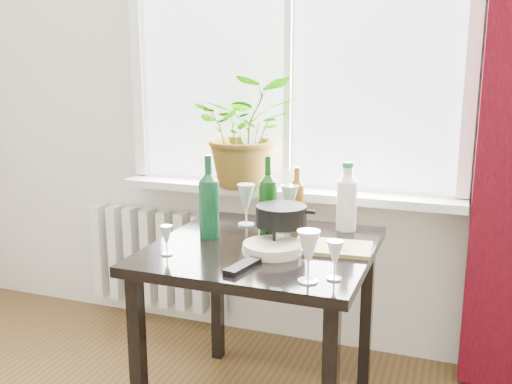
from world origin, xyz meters
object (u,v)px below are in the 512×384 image
(table, at_px, (263,267))
(wineglass_far_right, at_px, (335,260))
(wine_bottle_left, at_px, (209,196))
(wineglass_front_left, at_px, (166,240))
(potted_plant, at_px, (246,132))
(bottle_amber, at_px, (297,196))
(tv_remote, at_px, (243,266))
(cutting_board, at_px, (332,248))
(wineglass_front_right, at_px, (308,256))
(fondue_pot, at_px, (281,225))
(cleaning_bottle, at_px, (347,196))
(wineglass_back_left, at_px, (246,204))
(radiator, at_px, (157,258))
(wineglass_back_center, at_px, (290,206))
(plate_stack, at_px, (272,248))
(wine_bottle_right, at_px, (268,194))

(table, distance_m, wineglass_far_right, 0.47)
(wine_bottle_left, relative_size, wineglass_front_left, 3.06)
(potted_plant, relative_size, bottle_amber, 2.07)
(tv_remote, bearing_deg, cutting_board, 63.80)
(table, xyz_separation_m, wineglass_front_right, (0.27, -0.32, 0.18))
(wineglass_far_right, bearing_deg, table, 142.27)
(potted_plant, distance_m, fondue_pot, 0.70)
(fondue_pot, bearing_deg, wineglass_front_left, -151.68)
(wineglass_front_left, bearing_deg, cutting_board, 25.65)
(cleaning_bottle, distance_m, cutting_board, 0.32)
(bottle_amber, bearing_deg, fondue_pot, -85.75)
(wineglass_back_left, height_order, wineglass_front_left, wineglass_back_left)
(wineglass_front_right, relative_size, tv_remote, 1.03)
(cleaning_bottle, height_order, wineglass_front_left, cleaning_bottle)
(potted_plant, distance_m, wineglass_far_right, 1.09)
(radiator, xyz_separation_m, cleaning_bottle, (1.12, -0.31, 0.51))
(wineglass_far_right, xyz_separation_m, wineglass_front_left, (-0.65, 0.03, -0.01))
(fondue_pot, bearing_deg, table, -157.28)
(wineglass_back_center, relative_size, plate_stack, 0.83)
(wine_bottle_right, bearing_deg, potted_plant, 122.53)
(tv_remote, distance_m, cutting_board, 0.40)
(plate_stack, bearing_deg, cutting_board, 29.64)
(wineglass_back_left, height_order, fondue_pot, wineglass_back_left)
(plate_stack, relative_size, fondue_pot, 1.00)
(radiator, height_order, wineglass_front_right, wineglass_front_right)
(table, relative_size, cleaning_bottle, 2.81)
(wine_bottle_right, bearing_deg, wineglass_far_right, -48.90)
(table, relative_size, wineglass_front_left, 7.44)
(potted_plant, relative_size, tv_remote, 3.13)
(tv_remote, bearing_deg, potted_plant, 121.77)
(potted_plant, relative_size, wine_bottle_left, 1.56)
(radiator, bearing_deg, cleaning_bottle, -15.31)
(wineglass_front_left, distance_m, cutting_board, 0.63)
(wineglass_back_left, bearing_deg, potted_plant, 111.24)
(wineglass_front_right, xyz_separation_m, wineglass_back_left, (-0.44, 0.57, 0.01))
(wineglass_back_left, xyz_separation_m, cutting_board, (0.44, -0.21, -0.09))
(radiator, height_order, wineglass_back_left, wineglass_back_left)
(wine_bottle_left, bearing_deg, cutting_board, 1.15)
(radiator, distance_m, cleaning_bottle, 1.27)
(radiator, xyz_separation_m, wine_bottle_right, (0.81, -0.46, 0.53))
(wine_bottle_right, relative_size, plate_stack, 1.42)
(wineglass_front_right, bearing_deg, cutting_board, 89.96)
(wineglass_back_center, bearing_deg, bottle_amber, 72.59)
(radiator, relative_size, tv_remote, 4.59)
(cleaning_bottle, bearing_deg, wineglass_front_right, -89.67)
(wine_bottle_right, relative_size, wineglass_front_left, 2.89)
(wineglass_front_right, relative_size, wineglass_front_left, 1.57)
(wineglass_front_right, height_order, wineglass_front_left, wineglass_front_right)
(table, bearing_deg, wine_bottle_left, 173.56)
(wineglass_far_right, height_order, wineglass_back_center, wineglass_back_center)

